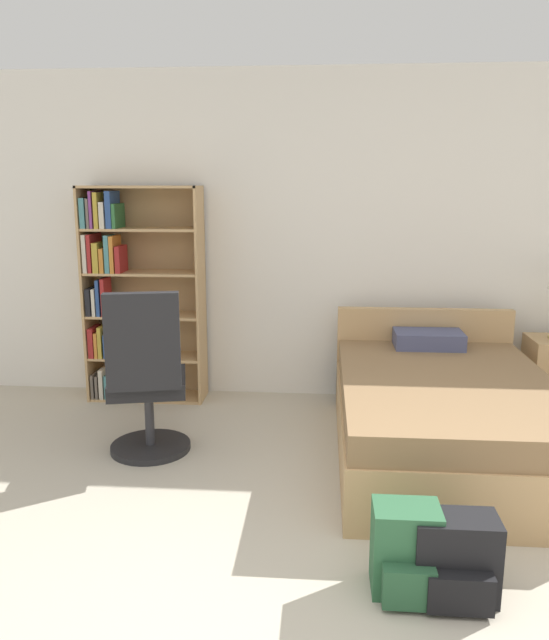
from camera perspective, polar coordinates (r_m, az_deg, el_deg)
name	(u,v)px	position (r m, az deg, el deg)	size (l,w,h in m)	color
wall_back	(330,238)	(5.04, 5.12, 7.47)	(9.00, 0.06, 2.60)	white
bookshelf	(130,291)	(5.11, -13.06, 2.63)	(0.93, 0.33, 1.71)	tan
bed	(443,413)	(4.20, 15.16, -8.23)	(1.33, 2.00, 0.79)	tan
office_chair	(147,383)	(4.03, -11.61, -5.62)	(0.57, 0.65, 1.10)	#232326
backpack_green	(406,552)	(2.89, 11.90, -20.06)	(0.28, 0.29, 0.39)	#2D603D
backpack_black	(455,560)	(2.91, 16.19, -20.32)	(0.35, 0.27, 0.36)	black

